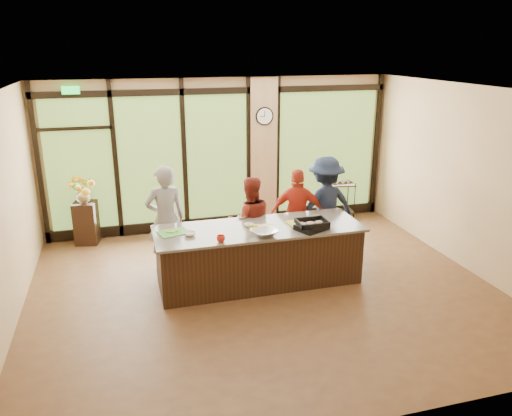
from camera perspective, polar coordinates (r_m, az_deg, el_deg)
floor at (r=7.78m, az=0.92°, el=-9.33°), size 7.00×7.00×0.00m
ceiling at (r=6.92m, az=1.05°, el=13.26°), size 7.00×7.00×0.00m
back_wall at (r=10.03m, az=-3.95°, el=6.11°), size 7.00×0.00×7.00m
left_wall at (r=7.10m, az=-27.23°, el=-1.07°), size 0.00×6.00×6.00m
right_wall at (r=8.84m, az=23.32°, el=2.98°), size 0.00×6.00×6.00m
window_wall at (r=10.04m, az=-2.96°, el=5.53°), size 6.90×0.12×3.00m
island_base at (r=7.85m, az=0.31°, el=-5.51°), size 3.10×1.00×0.88m
countertop at (r=7.68m, az=0.32°, el=-2.36°), size 3.20×1.10×0.04m
wall_clock at (r=9.98m, az=0.98°, el=10.46°), size 0.36×0.04×0.36m
cook_left at (r=8.26m, az=-10.28°, el=-1.22°), size 0.69×0.50×1.78m
cook_midleft at (r=8.34m, az=-0.70°, el=-1.60°), size 0.80×0.64×1.54m
cook_midright at (r=8.67m, az=4.78°, el=-0.69°), size 1.01×0.65×1.60m
cook_right at (r=8.88m, az=7.87°, el=0.25°), size 1.20×0.76×1.77m
roasting_pan at (r=7.62m, az=6.39°, el=-2.16°), size 0.56×0.51×0.08m
mixing_bowl at (r=7.33m, az=1.02°, el=-2.84°), size 0.45×0.45×0.09m
cutting_board_left at (r=7.55m, az=-9.41°, el=-2.77°), size 0.51×0.43×0.01m
cutting_board_center at (r=7.65m, az=0.60°, el=-2.24°), size 0.41×0.33×0.01m
cutting_board_right at (r=7.88m, az=5.24°, el=-1.69°), size 0.49×0.40×0.01m
prep_bowl_near at (r=7.40m, az=-7.57°, el=-2.96°), size 0.19×0.19×0.05m
prep_bowl_mid at (r=7.70m, az=-0.85°, el=-1.97°), size 0.16×0.16×0.05m
prep_bowl_far at (r=8.07m, az=-1.61°, el=-1.03°), size 0.18×0.18×0.03m
red_ramekin at (r=7.12m, az=-4.03°, el=-3.52°), size 0.13×0.13×0.10m
flower_stand at (r=9.91m, az=-18.81°, el=-1.60°), size 0.47×0.47×0.80m
flower_vase at (r=9.75m, az=-19.14°, el=1.44°), size 0.34×0.34×0.30m
bar_cart at (r=10.82m, az=9.47°, el=1.42°), size 0.68×0.46×0.86m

